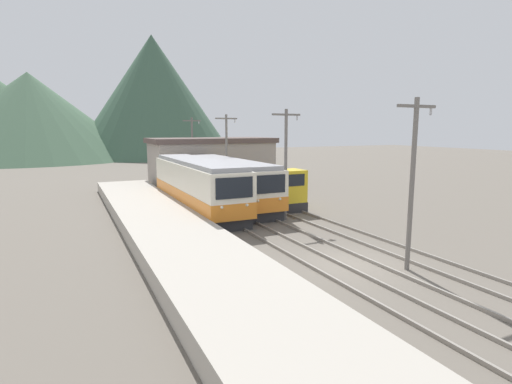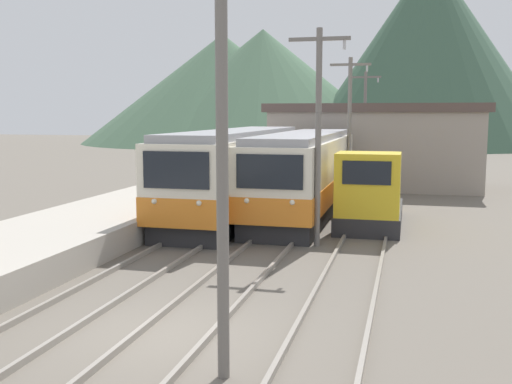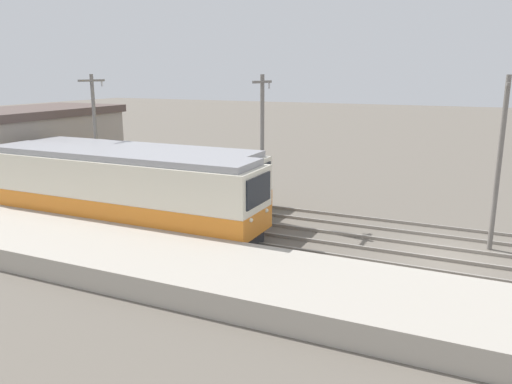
% 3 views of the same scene
% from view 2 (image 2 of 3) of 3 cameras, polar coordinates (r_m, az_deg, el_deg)
% --- Properties ---
extents(ground_plane, '(200.00, 200.00, 0.00)m').
position_cam_2_polar(ground_plane, '(12.48, -8.49, -13.24)').
color(ground_plane, '#665E54').
extents(track_left, '(1.54, 60.00, 0.14)m').
position_cam_2_polar(track_left, '(13.63, -18.83, -11.45)').
color(track_left, gray).
rests_on(track_left, ground).
extents(track_center, '(1.54, 60.00, 0.14)m').
position_cam_2_polar(track_center, '(12.39, -7.62, -13.05)').
color(track_center, gray).
rests_on(track_center, ground).
extents(track_right, '(1.54, 60.00, 0.14)m').
position_cam_2_polar(track_right, '(11.66, 6.64, -14.37)').
color(track_right, gray).
rests_on(track_right, ground).
extents(commuter_train_left, '(2.84, 14.48, 3.70)m').
position_cam_2_polar(commuter_train_left, '(26.15, -1.72, 1.59)').
color(commuter_train_left, '#28282B').
rests_on(commuter_train_left, ground).
extents(commuter_train_center, '(2.84, 14.06, 3.57)m').
position_cam_2_polar(commuter_train_center, '(26.46, 4.70, 1.51)').
color(commuter_train_center, '#28282B').
rests_on(commuter_train_center, ground).
extents(shunting_locomotive, '(2.40, 5.89, 3.00)m').
position_cam_2_polar(shunting_locomotive, '(23.85, 10.85, -0.35)').
color(shunting_locomotive, '#28282B').
rests_on(shunting_locomotive, ground).
extents(catenary_mast_near, '(2.00, 0.20, 7.13)m').
position_cam_2_polar(catenary_mast_near, '(9.60, -3.20, 4.40)').
color(catenary_mast_near, slate).
rests_on(catenary_mast_near, ground).
extents(catenary_mast_mid, '(2.00, 0.20, 7.13)m').
position_cam_2_polar(catenary_mast_mid, '(19.79, 5.97, 5.95)').
color(catenary_mast_mid, slate).
rests_on(catenary_mast_mid, ground).
extents(catenary_mast_far, '(2.00, 0.20, 7.13)m').
position_cam_2_polar(catenary_mast_far, '(30.15, 8.89, 6.41)').
color(catenary_mast_far, slate).
rests_on(catenary_mast_far, ground).
extents(catenary_mast_distant, '(2.00, 0.20, 7.13)m').
position_cam_2_polar(catenary_mast_distant, '(40.54, 10.32, 6.63)').
color(catenary_mast_distant, slate).
rests_on(catenary_mast_distant, ground).
extents(station_building, '(12.60, 6.30, 4.98)m').
position_cam_2_polar(station_building, '(36.84, 11.28, 4.39)').
color(station_building, gray).
rests_on(station_building, ground).
extents(mountain_backdrop, '(68.43, 43.36, 25.41)m').
position_cam_2_polar(mountain_backdrop, '(88.86, 4.19, 10.91)').
color(mountain_backdrop, '#47664C').
rests_on(mountain_backdrop, ground).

